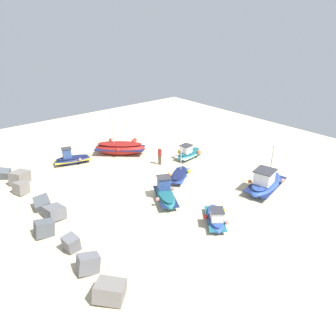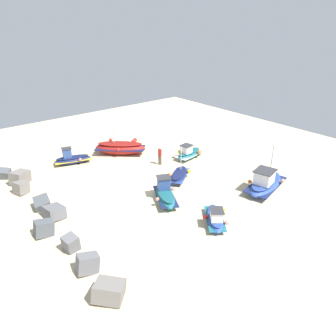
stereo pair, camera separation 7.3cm
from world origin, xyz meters
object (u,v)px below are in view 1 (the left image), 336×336
object	(u,v)px
fishing_boat_5	(72,159)
person_walking	(160,155)
fishing_boat_0	(120,148)
mooring_buoy_0	(135,140)
fishing_boat_4	(179,175)
fishing_boat_1	(215,218)
fishing_boat_3	(189,153)
fishing_boat_6	(266,183)
fishing_boat_2	(165,194)

from	to	relation	value
fishing_boat_5	person_walking	size ratio (longest dim) A/B	2.04
fishing_boat_0	fishing_boat_5	size ratio (longest dim) A/B	1.39
fishing_boat_0	mooring_buoy_0	bearing A→B (deg)	73.43
fishing_boat_4	fishing_boat_0	bearing A→B (deg)	-118.69
fishing_boat_1	mooring_buoy_0	bearing A→B (deg)	-156.93
fishing_boat_1	fishing_boat_3	world-z (taller)	fishing_boat_3
fishing_boat_6	person_walking	xyz separation A→B (m)	(8.87, 3.21, 0.36)
mooring_buoy_0	fishing_boat_6	bearing A→B (deg)	-173.42
fishing_boat_6	fishing_boat_4	bearing A→B (deg)	-68.92
fishing_boat_1	fishing_boat_6	size ratio (longest dim) A/B	0.64
fishing_boat_1	fishing_boat_5	bearing A→B (deg)	-129.51
fishing_boat_1	fishing_boat_6	world-z (taller)	fishing_boat_6
fishing_boat_2	fishing_boat_1	bearing A→B (deg)	-144.61
fishing_boat_0	fishing_boat_3	xyz separation A→B (m)	(-4.97, -4.39, -0.15)
fishing_boat_2	fishing_boat_5	bearing A→B (deg)	39.23
person_walking	mooring_buoy_0	world-z (taller)	person_walking
person_walking	mooring_buoy_0	distance (m)	6.32
fishing_boat_6	fishing_boat_5	bearing A→B (deg)	-70.15
fishing_boat_0	fishing_boat_3	bearing A→B (deg)	-5.89
mooring_buoy_0	person_walking	bearing A→B (deg)	166.31
fishing_boat_3	mooring_buoy_0	distance (m)	6.85
fishing_boat_5	mooring_buoy_0	world-z (taller)	fishing_boat_5
fishing_boat_2	fishing_boat_3	world-z (taller)	fishing_boat_2
fishing_boat_1	person_walking	bearing A→B (deg)	-158.43
fishing_boat_4	person_walking	size ratio (longest dim) A/B	1.91
fishing_boat_5	person_walking	bearing A→B (deg)	154.76
fishing_boat_3	person_walking	distance (m)	3.10
fishing_boat_0	fishing_boat_5	bearing A→B (deg)	-147.53
fishing_boat_2	fishing_boat_5	size ratio (longest dim) A/B	1.07
fishing_boat_3	fishing_boat_6	distance (m)	8.29
fishing_boat_4	fishing_boat_1	bearing A→B (deg)	34.21
fishing_boat_5	fishing_boat_0	bearing A→B (deg)	-174.23
fishing_boat_4	fishing_boat_5	xyz separation A→B (m)	(8.50, 5.36, 0.11)
fishing_boat_5	mooring_buoy_0	xyz separation A→B (m)	(0.89, -7.44, -0.15)
fishing_boat_3	person_walking	size ratio (longest dim) A/B	1.92
fishing_boat_3	fishing_boat_4	bearing A→B (deg)	27.30
fishing_boat_0	fishing_boat_2	xyz separation A→B (m)	(-9.62, 2.26, -0.11)
fishing_boat_1	mooring_buoy_0	distance (m)	16.23
fishing_boat_2	mooring_buoy_0	distance (m)	12.44
fishing_boat_4	fishing_boat_3	bearing A→B (deg)	-177.61
fishing_boat_6	fishing_boat_3	bearing A→B (deg)	-101.75
fishing_boat_1	fishing_boat_6	xyz separation A→B (m)	(0.62, -6.22, 0.20)
fishing_boat_2	person_walking	bearing A→B (deg)	-8.17
mooring_buoy_0	fishing_boat_3	bearing A→B (deg)	-167.22
fishing_boat_0	fishing_boat_6	size ratio (longest dim) A/B	0.99
fishing_boat_2	fishing_boat_5	xyz separation A→B (m)	(10.44, 2.31, -0.07)
person_walking	fishing_boat_4	bearing A→B (deg)	-133.40
fishing_boat_5	fishing_boat_4	bearing A→B (deg)	138.22
fishing_boat_2	person_walking	xyz separation A→B (m)	(5.22, -3.65, 0.44)
fishing_boat_3	person_walking	bearing A→B (deg)	-20.57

